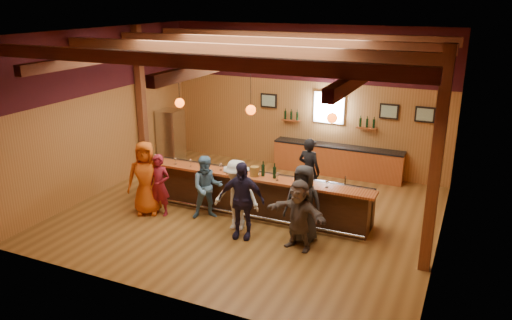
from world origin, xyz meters
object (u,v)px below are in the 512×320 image
object	(u,v)px
customer_navy	(241,200)
customer_redvest	(159,185)
stainless_fridge	(171,137)
bottle_a	(263,170)
customer_brown	(299,215)
ice_bucket	(255,171)
bar_counter	(254,193)
back_bar_cabinet	(337,160)
customer_orange	(146,178)
customer_dark	(303,204)
bartender	(309,170)
customer_white	(237,195)
customer_denim	(207,187)

from	to	relation	value
customer_navy	customer_redvest	bearing A→B (deg)	163.05
stainless_fridge	bottle_a	size ratio (longest dim) A/B	4.70
stainless_fridge	bottle_a	distance (m)	5.23
stainless_fridge	customer_navy	world-z (taller)	customer_navy
customer_brown	customer_navy	bearing A→B (deg)	-167.07
ice_bucket	customer_brown	bearing A→B (deg)	-34.52
bar_counter	bottle_a	distance (m)	0.86
back_bar_cabinet	customer_orange	world-z (taller)	customer_orange
back_bar_cabinet	bottle_a	world-z (taller)	bottle_a
back_bar_cabinet	customer_dark	distance (m)	4.62
bar_counter	customer_redvest	bearing A→B (deg)	-151.51
customer_brown	customer_orange	bearing A→B (deg)	-170.68
ice_bucket	customer_redvest	bearing A→B (deg)	-160.49
customer_brown	customer_dark	size ratio (longest dim) A/B	0.88
customer_brown	bartender	world-z (taller)	bartender
customer_orange	bottle_a	bearing A→B (deg)	-7.36
customer_white	customer_denim	bearing A→B (deg)	159.70
stainless_fridge	customer_dark	bearing A→B (deg)	-30.92
customer_navy	back_bar_cabinet	bearing A→B (deg)	69.77
back_bar_cabinet	customer_dark	bearing A→B (deg)	-84.08
bar_counter	customer_redvest	size ratio (longest dim) A/B	3.99
customer_navy	bartender	distance (m)	2.71
ice_bucket	customer_orange	bearing A→B (deg)	-161.84
customer_dark	bottle_a	bearing A→B (deg)	151.40
customer_orange	customer_white	bearing A→B (deg)	-23.38
stainless_fridge	customer_brown	xyz separation A→B (m)	(5.81, -3.84, -0.10)
customer_dark	customer_denim	bearing A→B (deg)	176.96
customer_white	customer_navy	xyz separation A→B (m)	(0.28, -0.33, 0.05)
ice_bucket	bartender	bearing A→B (deg)	60.09
customer_redvest	customer_dark	world-z (taller)	customer_dark
customer_brown	ice_bucket	distance (m)	1.90
stainless_fridge	customer_white	bearing A→B (deg)	-40.30
customer_white	bartender	distance (m)	2.50
bar_counter	back_bar_cabinet	distance (m)	3.76
stainless_fridge	customer_redvest	xyz separation A→B (m)	(2.03, -3.58, -0.11)
customer_navy	customer_dark	distance (m)	1.39
customer_orange	customer_redvest	xyz separation A→B (m)	(0.36, 0.06, -0.16)
customer_dark	customer_navy	bearing A→B (deg)	-161.71
customer_dark	customer_white	bearing A→B (deg)	-175.92
customer_redvest	customer_denim	bearing A→B (deg)	9.92
bartender	customer_redvest	bearing A→B (deg)	50.60
bar_counter	customer_denim	bearing A→B (deg)	-138.62
customer_white	ice_bucket	xyz separation A→B (m)	(0.12, 0.74, 0.37)
customer_denim	customer_navy	distance (m)	1.38
customer_navy	customer_dark	world-z (taller)	customer_navy
customer_denim	customer_white	distance (m)	0.99
customer_orange	customer_navy	size ratio (longest dim) A/B	1.04
bottle_a	stainless_fridge	bearing A→B (deg)	148.88
customer_redvest	back_bar_cabinet	bearing A→B (deg)	49.32
back_bar_cabinet	ice_bucket	xyz separation A→B (m)	(-1.02, -3.91, 0.75)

